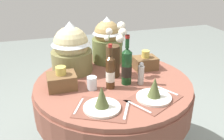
# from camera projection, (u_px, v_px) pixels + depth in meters

# --- Properties ---
(dining_table) EXTENTS (1.25, 1.25, 0.76)m
(dining_table) POSITION_uv_depth(u_px,v_px,m) (113.00, 97.00, 1.99)
(dining_table) COLOR brown
(dining_table) RESTS_ON ground
(place_setting_left) EXTENTS (0.42, 0.39, 0.16)m
(place_setting_left) POSITION_uv_depth(u_px,v_px,m) (102.00, 103.00, 1.54)
(place_setting_left) COLOR brown
(place_setting_left) RESTS_ON dining_table
(place_setting_right) EXTENTS (0.42, 0.39, 0.16)m
(place_setting_right) POSITION_uv_depth(u_px,v_px,m) (154.00, 93.00, 1.66)
(place_setting_right) COLOR brown
(place_setting_right) RESTS_ON dining_table
(flower_vase) EXTENTS (0.21, 0.22, 0.43)m
(flower_vase) POSITION_uv_depth(u_px,v_px,m) (114.00, 54.00, 1.94)
(flower_vase) COLOR #47331E
(flower_vase) RESTS_ON dining_table
(wine_bottle_left) EXTENTS (0.07, 0.07, 0.34)m
(wine_bottle_left) POSITION_uv_depth(u_px,v_px,m) (110.00, 72.00, 1.77)
(wine_bottle_left) COLOR #422814
(wine_bottle_left) RESTS_ON dining_table
(wine_bottle_centre) EXTENTS (0.08, 0.08, 0.38)m
(wine_bottle_centre) POSITION_uv_depth(u_px,v_px,m) (127.00, 66.00, 1.83)
(wine_bottle_centre) COLOR #143819
(wine_bottle_centre) RESTS_ON dining_table
(tumbler_near_left) EXTENTS (0.07, 0.07, 0.10)m
(tumbler_near_left) POSITION_uv_depth(u_px,v_px,m) (92.00, 83.00, 1.79)
(tumbler_near_left) COLOR silver
(tumbler_near_left) RESTS_ON dining_table
(pepper_mill) EXTENTS (0.05, 0.05, 0.18)m
(pepper_mill) POSITION_uv_depth(u_px,v_px,m) (141.00, 74.00, 1.84)
(pepper_mill) COLOR #B7B2AD
(pepper_mill) RESTS_ON dining_table
(gift_tub_back_left) EXTENTS (0.34, 0.34, 0.43)m
(gift_tub_back_left) POSITION_uv_depth(u_px,v_px,m) (71.00, 46.00, 2.01)
(gift_tub_back_left) COLOR olive
(gift_tub_back_left) RESTS_ON dining_table
(gift_tub_back_centre) EXTENTS (0.28, 0.28, 0.42)m
(gift_tub_back_centre) POSITION_uv_depth(u_px,v_px,m) (107.00, 38.00, 2.21)
(gift_tub_back_centre) COLOR olive
(gift_tub_back_centre) RESTS_ON dining_table
(woven_basket_side_left) EXTENTS (0.21, 0.17, 0.17)m
(woven_basket_side_left) POSITION_uv_depth(u_px,v_px,m) (62.00, 80.00, 1.80)
(woven_basket_side_left) COLOR brown
(woven_basket_side_left) RESTS_ON dining_table
(woven_basket_side_right) EXTENTS (0.20, 0.15, 0.17)m
(woven_basket_side_right) POSITION_uv_depth(u_px,v_px,m) (145.00, 62.00, 2.12)
(woven_basket_side_right) COLOR brown
(woven_basket_side_right) RESTS_ON dining_table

